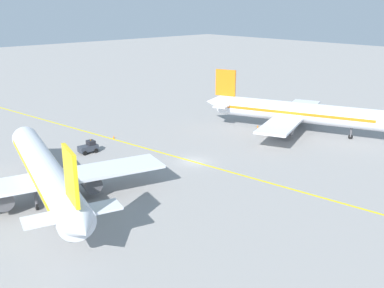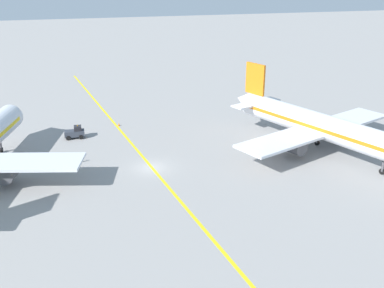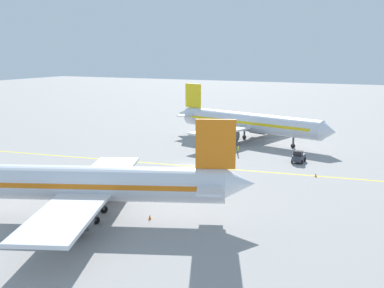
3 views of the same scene
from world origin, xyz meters
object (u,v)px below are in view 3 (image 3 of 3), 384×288
object	(u,v)px
airplane_adjacent_stand	(247,123)
traffic_cone_near_nose	(150,217)
airplane_at_gate	(84,184)
baggage_tug_dark	(299,157)
traffic_cone_mid_apron	(316,175)
ground_crew_worker	(238,150)

from	to	relation	value
airplane_adjacent_stand	traffic_cone_near_nose	size ratio (longest dim) A/B	63.77
airplane_adjacent_stand	airplane_at_gate	bearing A→B (deg)	177.61
baggage_tug_dark	traffic_cone_near_nose	bearing A→B (deg)	164.64
airplane_adjacent_stand	traffic_cone_mid_apron	xyz separation A→B (m)	(-20.25, -16.95, -3.43)
airplane_at_gate	traffic_cone_mid_apron	world-z (taller)	airplane_at_gate
airplane_adjacent_stand	traffic_cone_mid_apron	size ratio (longest dim) A/B	63.77
airplane_adjacent_stand	ground_crew_worker	distance (m)	13.03
airplane_adjacent_stand	baggage_tug_dark	bearing A→B (deg)	-135.09
airplane_at_gate	baggage_tug_dark	xyz separation A→B (m)	(33.83, -14.93, -2.81)
airplane_at_gate	traffic_cone_near_nose	size ratio (longest dim) A/B	62.06
airplane_adjacent_stand	ground_crew_worker	xyz separation A→B (m)	(-12.44, -2.67, -2.80)
baggage_tug_dark	ground_crew_worker	xyz separation A→B (m)	(0.57, 10.30, 0.01)
airplane_at_gate	baggage_tug_dark	bearing A→B (deg)	-23.81
airplane_adjacent_stand	ground_crew_worker	bearing A→B (deg)	-167.87
ground_crew_worker	traffic_cone_near_nose	size ratio (longest dim) A/B	3.05
baggage_tug_dark	traffic_cone_mid_apron	bearing A→B (deg)	-151.22
airplane_at_gate	traffic_cone_mid_apron	size ratio (longest dim) A/B	62.06
baggage_tug_dark	ground_crew_worker	size ratio (longest dim) A/B	1.82
baggage_tug_dark	airplane_at_gate	bearing A→B (deg)	156.19
airplane_at_gate	airplane_adjacent_stand	xyz separation A→B (m)	(46.84, -1.96, 0.00)
airplane_at_gate	ground_crew_worker	size ratio (longest dim) A/B	20.32
ground_crew_worker	traffic_cone_near_nose	distance (m)	31.95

